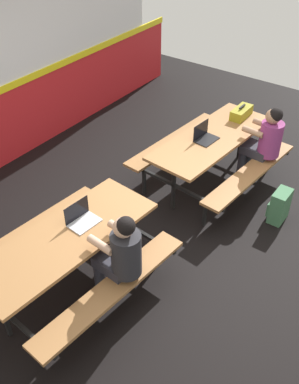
% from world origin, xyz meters
% --- Properties ---
extents(ground_plane, '(10.00, 10.00, 0.02)m').
position_xyz_m(ground_plane, '(0.00, 0.00, -0.01)').
color(ground_plane, black).
extents(picnic_table_left, '(2.06, 1.71, 0.74)m').
position_xyz_m(picnic_table_left, '(-1.29, 0.22, 0.58)').
color(picnic_table_left, '#9E6B3D').
rests_on(picnic_table_left, ground).
extents(picnic_table_right, '(2.06, 1.71, 0.74)m').
position_xyz_m(picnic_table_right, '(1.29, -0.01, 0.58)').
color(picnic_table_right, '#9E6B3D').
rests_on(picnic_table_right, ground).
extents(student_nearer, '(0.38, 0.53, 1.21)m').
position_xyz_m(student_nearer, '(-1.12, -0.36, 0.71)').
color(student_nearer, '#2D2D38').
rests_on(student_nearer, ground).
extents(student_further, '(0.38, 0.53, 1.21)m').
position_xyz_m(student_further, '(1.68, -0.61, 0.71)').
color(student_further, '#2D2D38').
rests_on(student_further, ground).
extents(laptop_silver, '(0.34, 0.25, 0.22)m').
position_xyz_m(laptop_silver, '(-1.02, 0.23, 0.79)').
color(laptop_silver, silver).
rests_on(laptop_silver, picnic_table_left).
extents(laptop_dark, '(0.34, 0.25, 0.22)m').
position_xyz_m(laptop_dark, '(1.16, 0.03, 0.79)').
color(laptop_dark, black).
rests_on(laptop_dark, picnic_table_right).
extents(toolbox_grey, '(0.40, 0.18, 0.18)m').
position_xyz_m(toolbox_grey, '(2.01, -0.08, 0.81)').
color(toolbox_grey, olive).
rests_on(toolbox_grey, picnic_table_right).
extents(backpack_dark, '(0.30, 0.22, 0.44)m').
position_xyz_m(backpack_dark, '(1.08, -1.16, 0.22)').
color(backpack_dark, '#3F724C').
rests_on(backpack_dark, ground).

